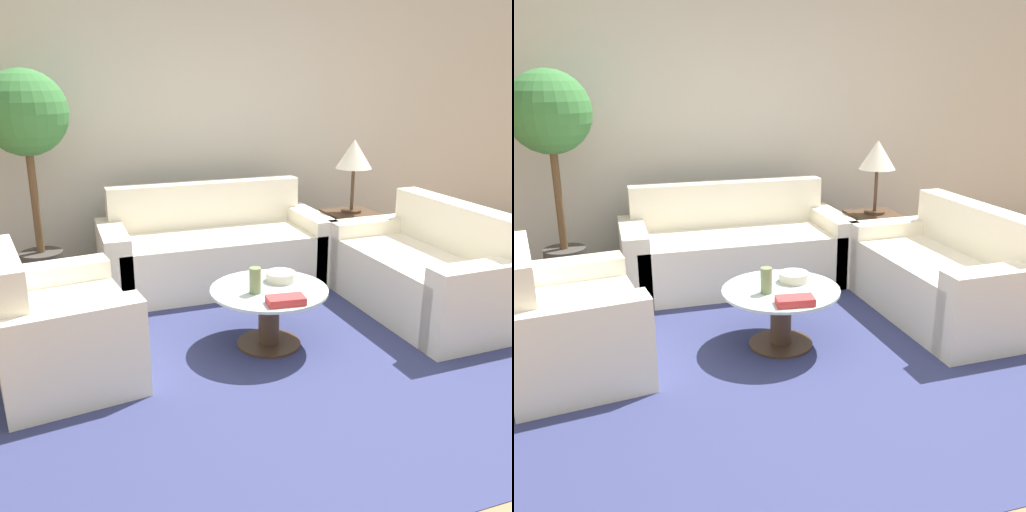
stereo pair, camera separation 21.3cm
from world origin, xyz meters
TOP-DOWN VIEW (x-y plane):
  - ground_plane at (0.00, 0.00)m, footprint 14.00×14.00m
  - wall_back at (0.00, 2.84)m, footprint 10.00×0.06m
  - rug at (-0.14, 0.83)m, footprint 3.57×3.46m
  - sofa_main at (-0.15, 2.14)m, footprint 1.90×0.82m
  - armchair at (-1.49, 0.88)m, footprint 0.88×1.08m
  - loveseat at (1.20, 0.99)m, footprint 0.82×1.52m
  - coffee_table at (-0.14, 0.83)m, footprint 0.77×0.77m
  - side_table at (1.11, 2.01)m, footprint 0.43×0.43m
  - table_lamp at (1.11, 2.01)m, footprint 0.32×0.32m
  - potted_plant at (-1.54, 2.29)m, footprint 0.64×0.64m
  - vase at (-0.26, 0.79)m, footprint 0.07×0.07m
  - bowl at (-0.02, 0.94)m, footprint 0.20×0.20m
  - book_stack at (-0.14, 0.55)m, footprint 0.24×0.15m

SIDE VIEW (x-z plane):
  - ground_plane at x=0.00m, z-range 0.00..0.00m
  - rug at x=-0.14m, z-range 0.00..0.01m
  - coffee_table at x=-0.14m, z-range 0.06..0.46m
  - side_table at x=1.11m, z-range 0.00..0.55m
  - armchair at x=-1.49m, z-range -0.12..0.69m
  - loveseat at x=1.20m, z-range -0.13..0.70m
  - sofa_main at x=-0.15m, z-range -0.14..0.70m
  - book_stack at x=-0.14m, z-range 0.40..0.45m
  - bowl at x=-0.02m, z-range 0.40..0.47m
  - vase at x=-0.26m, z-range 0.40..0.57m
  - table_lamp at x=1.11m, z-range 0.73..1.37m
  - potted_plant at x=-1.54m, z-range 0.39..2.17m
  - wall_back at x=0.00m, z-range 0.00..2.60m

